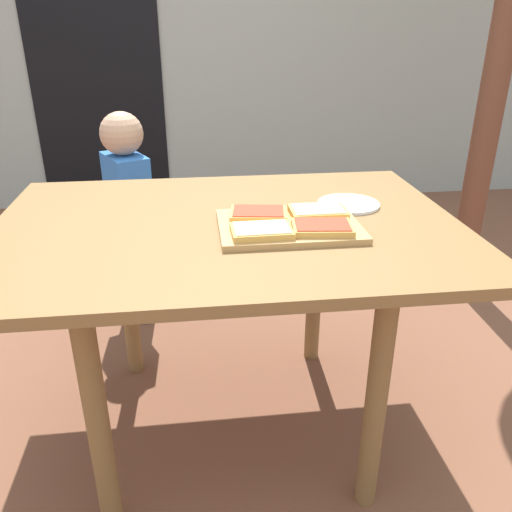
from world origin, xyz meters
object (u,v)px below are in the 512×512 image
(pizza_slice_far_left, at_px, (258,214))
(pizza_slice_near_left, at_px, (262,231))
(pizza_slice_far_right, at_px, (318,211))
(pizza_slice_near_right, at_px, (322,227))
(child_left, at_px, (129,204))
(plate_white_right, at_px, (348,204))
(cutting_board, at_px, (289,226))
(dining_table, at_px, (228,250))

(pizza_slice_far_left, relative_size, pizza_slice_near_left, 1.07)
(pizza_slice_far_right, bearing_deg, pizza_slice_near_right, -97.72)
(pizza_slice_near_right, distance_m, child_left, 1.16)
(pizza_slice_far_left, relative_size, plate_white_right, 0.90)
(pizza_slice_near_right, xyz_separation_m, pizza_slice_far_left, (-0.16, 0.13, 0.00))
(cutting_board, bearing_deg, dining_table, 155.33)
(dining_table, bearing_deg, pizza_slice_far_left, -10.21)
(plate_white_right, bearing_deg, pizza_slice_near_right, -120.85)
(dining_table, distance_m, pizza_slice_far_left, 0.15)
(pizza_slice_near_left, bearing_deg, cutting_board, 39.37)
(cutting_board, distance_m, pizza_slice_far_right, 0.11)
(child_left, bearing_deg, pizza_slice_near_left, -64.21)
(cutting_board, bearing_deg, plate_white_right, 38.28)
(pizza_slice_far_right, relative_size, plate_white_right, 0.82)
(dining_table, relative_size, cutting_board, 3.45)
(pizza_slice_far_left, distance_m, child_left, 0.97)
(pizza_slice_far_left, bearing_deg, dining_table, 169.79)
(pizza_slice_near_left, bearing_deg, pizza_slice_near_right, 1.50)
(pizza_slice_far_left, distance_m, plate_white_right, 0.33)
(dining_table, xyz_separation_m, plate_white_right, (0.39, 0.10, 0.10))
(pizza_slice_far_right, bearing_deg, child_left, 128.03)
(dining_table, distance_m, cutting_board, 0.21)
(cutting_board, height_order, child_left, child_left)
(pizza_slice_far_right, distance_m, pizza_slice_near_left, 0.22)
(dining_table, bearing_deg, pizza_slice_near_right, -30.33)
(cutting_board, relative_size, plate_white_right, 2.02)
(pizza_slice_near_right, distance_m, pizza_slice_near_left, 0.17)
(cutting_board, height_order, pizza_slice_near_right, pizza_slice_near_right)
(cutting_board, distance_m, plate_white_right, 0.29)
(pizza_slice_near_right, height_order, child_left, child_left)
(dining_table, height_order, child_left, child_left)
(cutting_board, distance_m, pizza_slice_far_left, 0.10)
(pizza_slice_near_left, xyz_separation_m, child_left, (-0.46, 0.95, -0.23))
(pizza_slice_near_right, height_order, pizza_slice_far_left, same)
(dining_table, bearing_deg, pizza_slice_far_right, -3.93)
(cutting_board, xyz_separation_m, child_left, (-0.55, 0.88, -0.21))
(dining_table, height_order, pizza_slice_far_right, pizza_slice_far_right)
(pizza_slice_far_left, xyz_separation_m, pizza_slice_near_left, (-0.01, -0.13, 0.00))
(pizza_slice_near_right, height_order, pizza_slice_near_left, same)
(pizza_slice_near_left, distance_m, child_left, 1.08)
(pizza_slice_far_left, bearing_deg, pizza_slice_near_right, -39.12)
(dining_table, relative_size, pizza_slice_far_right, 8.42)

